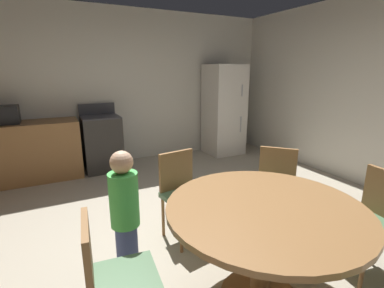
{
  "coord_description": "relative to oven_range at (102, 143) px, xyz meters",
  "views": [
    {
      "loc": [
        -1.18,
        -2.15,
        1.65
      ],
      "look_at": [
        0.21,
        0.63,
        0.83
      ],
      "focal_mm": 26.28,
      "sensor_mm": 36.0,
      "label": 1
    }
  ],
  "objects": [
    {
      "name": "dining_table",
      "position": [
        0.53,
        -3.45,
        0.15
      ],
      "size": [
        1.36,
        1.36,
        0.76
      ],
      "color": "olive",
      "rests_on": "ground"
    },
    {
      "name": "chair_west",
      "position": [
        -0.5,
        -3.35,
        0.03
      ],
      "size": [
        0.44,
        0.44,
        0.87
      ],
      "rotation": [
        0.0,
        0.0,
        6.19
      ],
      "color": "olive",
      "rests_on": "ground"
    },
    {
      "name": "microwave",
      "position": [
        -1.35,
        -0.0,
        0.56
      ],
      "size": [
        0.44,
        0.32,
        0.26
      ],
      "primitive_type": "cube",
      "color": "black",
      "rests_on": "kitchen_counter"
    },
    {
      "name": "chair_northeast",
      "position": [
        1.29,
        -2.75,
        0.03
      ],
      "size": [
        0.57,
        0.57,
        0.87
      ],
      "rotation": [
        0.0,
        0.0,
        3.89
      ],
      "color": "olive",
      "rests_on": "ground"
    },
    {
      "name": "chair_north",
      "position": [
        0.38,
        -2.43,
        0.03
      ],
      "size": [
        0.46,
        0.46,
        0.87
      ],
      "rotation": [
        0.0,
        0.0,
        4.86
      ],
      "color": "olive",
      "rests_on": "ground"
    },
    {
      "name": "oven_range",
      "position": [
        0.0,
        0.0,
        0.0
      ],
      "size": [
        0.6,
        0.6,
        1.1
      ],
      "color": "#2D2B28",
      "rests_on": "ground"
    },
    {
      "name": "wall_back",
      "position": [
        0.48,
        0.4,
        0.88
      ],
      "size": [
        5.95,
        0.12,
        2.7
      ],
      "primitive_type": "cube",
      "color": "beige",
      "rests_on": "ground"
    },
    {
      "name": "person_child",
      "position": [
        -0.29,
        -2.82,
        0.11
      ],
      "size": [
        0.31,
        0.31,
        1.09
      ],
      "rotation": [
        0.0,
        0.0,
        5.63
      ],
      "color": "#3D4C84",
      "rests_on": "ground"
    },
    {
      "name": "chair_east",
      "position": [
        1.55,
        -3.59,
        0.03
      ],
      "size": [
        0.45,
        0.45,
        0.87
      ],
      "rotation": [
        0.0,
        0.0,
        3.01
      ],
      "color": "olive",
      "rests_on": "ground"
    },
    {
      "name": "kitchen_counter",
      "position": [
        -1.27,
        -0.0,
        -0.02
      ],
      "size": [
        1.84,
        0.6,
        0.9
      ],
      "primitive_type": "cube",
      "color": "olive",
      "rests_on": "ground"
    },
    {
      "name": "refrigerator",
      "position": [
        2.38,
        -0.05,
        0.41
      ],
      "size": [
        0.68,
        0.68,
        1.76
      ],
      "color": "silver",
      "rests_on": "ground"
    },
    {
      "name": "ground_plane",
      "position": [
        0.48,
        -2.63,
        -0.47
      ],
      "size": [
        14.0,
        14.0,
        0.0
      ],
      "primitive_type": "plane",
      "color": "#A89E89"
    },
    {
      "name": "wall_right",
      "position": [
        3.36,
        -2.37,
        0.88
      ],
      "size": [
        0.12,
        5.52,
        2.7
      ],
      "primitive_type": "cube",
      "color": "beige",
      "rests_on": "ground"
    }
  ]
}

